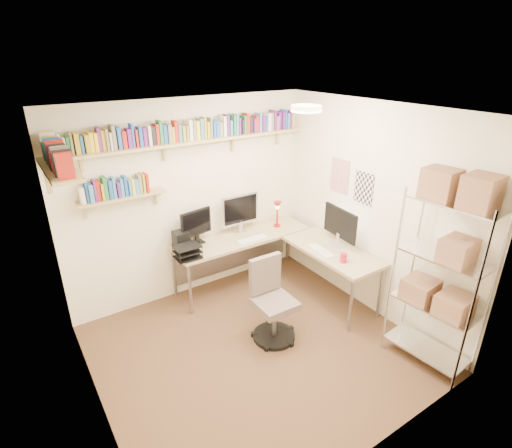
{
  "coord_description": "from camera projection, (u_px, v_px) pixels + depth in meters",
  "views": [
    {
      "loc": [
        -1.91,
        -2.85,
        2.98
      ],
      "look_at": [
        0.35,
        0.55,
        1.2
      ],
      "focal_mm": 28.0,
      "sensor_mm": 36.0,
      "label": 1
    }
  ],
  "objects": [
    {
      "name": "corner_desk",
      "position": [
        257.0,
        242.0,
        5.11
      ],
      "size": [
        2.02,
        1.89,
        1.26
      ],
      "color": "tan",
      "rests_on": "ground"
    },
    {
      "name": "ground",
      "position": [
        257.0,
        349.0,
        4.34
      ],
      "size": [
        3.2,
        3.2,
        0.0
      ],
      "primitive_type": "plane",
      "color": "#462F1E",
      "rests_on": "ground"
    },
    {
      "name": "room_shell",
      "position": [
        258.0,
        217.0,
        3.72
      ],
      "size": [
        3.24,
        3.04,
        2.52
      ],
      "color": "#F2E4C5",
      "rests_on": "ground"
    },
    {
      "name": "office_chair",
      "position": [
        272.0,
        306.0,
        4.39
      ],
      "size": [
        0.5,
        0.51,
        0.95
      ],
      "rotation": [
        0.0,
        0.0,
        -0.02
      ],
      "color": "black",
      "rests_on": "ground"
    },
    {
      "name": "wire_rack",
      "position": [
        448.0,
        251.0,
        3.66
      ],
      "size": [
        0.46,
        0.83,
        2.04
      ],
      "rotation": [
        0.0,
        0.0,
        0.09
      ],
      "color": "silver",
      "rests_on": "ground"
    },
    {
      "name": "wall_shelves",
      "position": [
        159.0,
        146.0,
        4.3
      ],
      "size": [
        3.12,
        1.09,
        0.8
      ],
      "color": "tan",
      "rests_on": "ground"
    }
  ]
}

